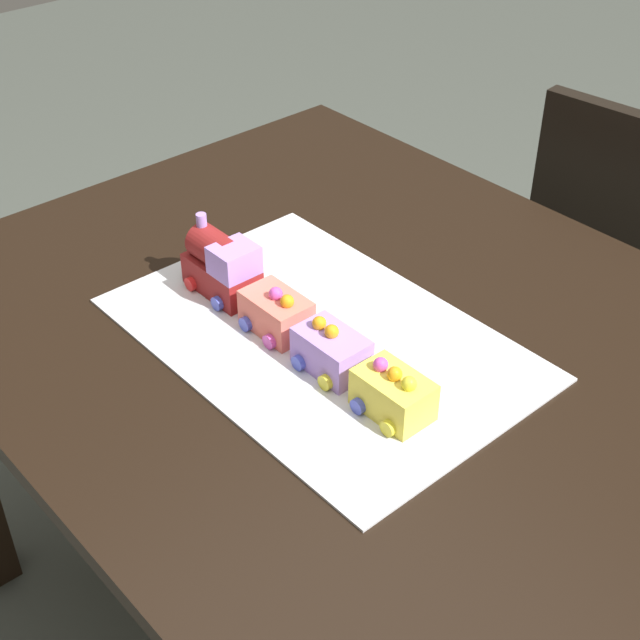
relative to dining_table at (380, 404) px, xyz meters
The scene contains 7 objects.
dining_table is the anchor object (origin of this frame).
chair 0.85m from the dining_table, 94.81° to the left, with size 0.44×0.44×0.86m.
cake_board 0.14m from the dining_table, 143.00° to the right, with size 0.60×0.40×0.00m, color silver.
cake_locomotive 0.32m from the dining_table, 160.83° to the right, with size 0.14×0.08×0.12m.
cake_car_gondola_coral 0.21m from the dining_table, 145.08° to the right, with size 0.10×0.08×0.07m.
cake_car_flatbed_lavender 0.17m from the dining_table, 97.28° to the right, with size 0.10×0.08×0.07m.
cake_car_caboose_lemon 0.20m from the dining_table, 39.94° to the right, with size 0.10×0.08×0.07m.
Camera 1 is at (0.71, -0.74, 1.54)m, focal length 51.35 mm.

